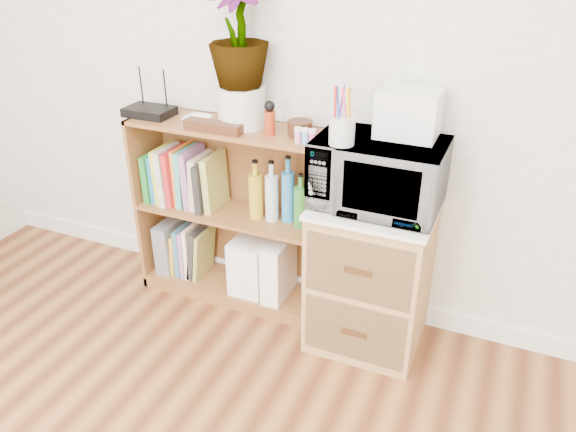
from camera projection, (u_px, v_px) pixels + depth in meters
The scene contains 21 objects.
skirting_board at pixel (306, 286), 3.03m from camera, with size 4.00×0.02×0.10m, color white.
bookshelf at pixel (233, 215), 2.84m from camera, with size 1.00×0.30×0.95m, color brown.
wicker_unit at pixel (370, 276), 2.58m from camera, with size 0.50×0.45×0.70m, color #9E7542.
microwave at pixel (378, 174), 2.33m from camera, with size 0.53×0.36×0.29m, color white.
pen_cup at pixel (342, 131), 2.19m from camera, with size 0.10×0.10×0.11m, color silver.
small_appliance at pixel (409, 113), 2.26m from camera, with size 0.24×0.20×0.19m, color white.
router at pixel (149, 111), 2.74m from camera, with size 0.23×0.16×0.04m, color black.
white_bowl at pixel (197, 120), 2.64m from camera, with size 0.13×0.13×0.03m, color white.
plant_pot at pixel (242, 106), 2.57m from camera, with size 0.22×0.22×0.19m, color silver.
potted_plant at pixel (239, 31), 2.42m from camera, with size 0.27×0.27×0.48m, color #367B31.
trinket_box at pixel (214, 127), 2.54m from camera, with size 0.28×0.07×0.04m, color #3B2110.
kokeshi_doll at pixel (270, 123), 2.48m from camera, with size 0.05×0.05×0.11m, color maroon.
wooden_bowl at pixel (300, 128), 2.49m from camera, with size 0.11×0.11×0.07m, color #321B0D.
paint_jars at pixel (305, 138), 2.39m from camera, with size 0.11×0.04×0.06m, color pink.
file_box at pixel (172, 244), 3.10m from camera, with size 0.09×0.23×0.29m, color slate.
magazine_holder_left at pixel (245, 262), 2.93m from camera, with size 0.09×0.24×0.30m, color white.
magazine_holder_mid at pixel (260, 266), 2.90m from camera, with size 0.09×0.23×0.29m, color white.
magazine_holder_right at pixel (279, 268), 2.86m from camera, with size 0.10×0.25×0.32m, color white.
cookbooks at pixel (185, 177), 2.86m from camera, with size 0.39×0.20×0.30m.
liquor_bottles at pixel (287, 194), 2.66m from camera, with size 0.38×0.07×0.32m.
lower_books at pixel (193, 250), 3.06m from camera, with size 0.19×0.19×0.30m.
Camera 1 is at (0.90, -0.10, 1.79)m, focal length 35.00 mm.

